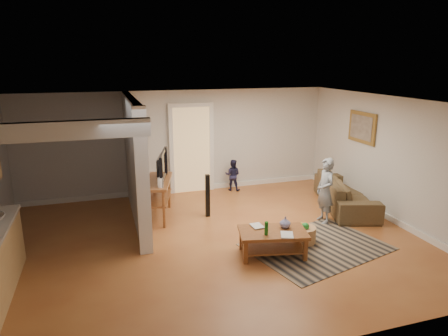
{
  "coord_description": "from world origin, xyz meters",
  "views": [
    {
      "loc": [
        -1.78,
        -6.4,
        3.17
      ],
      "look_at": [
        0.5,
        0.93,
        1.1
      ],
      "focal_mm": 32.0,
      "sensor_mm": 36.0,
      "label": 1
    }
  ],
  "objects_px": {
    "coffee_table": "(273,236)",
    "speaker_left": "(208,196)",
    "speaker_right": "(145,189)",
    "tv_console": "(159,184)",
    "child": "(323,222)",
    "sofa": "(344,207)",
    "toy_basket": "(303,234)",
    "toddler": "(233,190)"
  },
  "relations": [
    {
      "from": "sofa",
      "to": "speaker_left",
      "type": "distance_m",
      "value": 3.13
    },
    {
      "from": "coffee_table",
      "to": "tv_console",
      "type": "xyz_separation_m",
      "value": [
        -1.57,
        2.23,
        0.39
      ]
    },
    {
      "from": "coffee_table",
      "to": "toddler",
      "type": "xyz_separation_m",
      "value": [
        0.45,
        3.49,
        -0.34
      ]
    },
    {
      "from": "speaker_right",
      "to": "toy_basket",
      "type": "xyz_separation_m",
      "value": [
        2.55,
        -2.25,
        -0.39
      ]
    },
    {
      "from": "tv_console",
      "to": "speaker_left",
      "type": "bearing_deg",
      "value": 0.99
    },
    {
      "from": "speaker_left",
      "to": "child",
      "type": "bearing_deg",
      "value": -19.37
    },
    {
      "from": "coffee_table",
      "to": "toddler",
      "type": "distance_m",
      "value": 3.53
    },
    {
      "from": "sofa",
      "to": "speaker_right",
      "type": "xyz_separation_m",
      "value": [
        -4.3,
        0.91,
        0.56
      ]
    },
    {
      "from": "speaker_left",
      "to": "tv_console",
      "type": "bearing_deg",
      "value": 171.22
    },
    {
      "from": "child",
      "to": "toddler",
      "type": "height_order",
      "value": "child"
    },
    {
      "from": "coffee_table",
      "to": "speaker_left",
      "type": "xyz_separation_m",
      "value": [
        -0.61,
        1.99,
        0.11
      ]
    },
    {
      "from": "tv_console",
      "to": "speaker_left",
      "type": "height_order",
      "value": "tv_console"
    },
    {
      "from": "tv_console",
      "to": "child",
      "type": "bearing_deg",
      "value": -6.48
    },
    {
      "from": "tv_console",
      "to": "speaker_right",
      "type": "distance_m",
      "value": 0.43
    },
    {
      "from": "toy_basket",
      "to": "toddler",
      "type": "distance_m",
      "value": 3.23
    },
    {
      "from": "coffee_table",
      "to": "speaker_left",
      "type": "height_order",
      "value": "speaker_left"
    },
    {
      "from": "sofa",
      "to": "coffee_table",
      "type": "bearing_deg",
      "value": 140.45
    },
    {
      "from": "coffee_table",
      "to": "child",
      "type": "distance_m",
      "value": 1.89
    },
    {
      "from": "speaker_left",
      "to": "toddler",
      "type": "distance_m",
      "value": 1.89
    },
    {
      "from": "sofa",
      "to": "toddler",
      "type": "distance_m",
      "value": 2.75
    },
    {
      "from": "speaker_right",
      "to": "child",
      "type": "distance_m",
      "value": 3.76
    },
    {
      "from": "toy_basket",
      "to": "toddler",
      "type": "xyz_separation_m",
      "value": [
        -0.26,
        3.21,
        -0.16
      ]
    },
    {
      "from": "sofa",
      "to": "child",
      "type": "bearing_deg",
      "value": 141.38
    },
    {
      "from": "toy_basket",
      "to": "tv_console",
      "type": "bearing_deg",
      "value": 139.47
    },
    {
      "from": "tv_console",
      "to": "child",
      "type": "distance_m",
      "value": 3.45
    },
    {
      "from": "speaker_left",
      "to": "toddler",
      "type": "bearing_deg",
      "value": 60.02
    },
    {
      "from": "sofa",
      "to": "toy_basket",
      "type": "xyz_separation_m",
      "value": [
        -1.75,
        -1.34,
        0.16
      ]
    },
    {
      "from": "speaker_right",
      "to": "toy_basket",
      "type": "height_order",
      "value": "speaker_right"
    },
    {
      "from": "coffee_table",
      "to": "speaker_right",
      "type": "relative_size",
      "value": 1.1
    },
    {
      "from": "sofa",
      "to": "coffee_table",
      "type": "xyz_separation_m",
      "value": [
        -2.46,
        -1.61,
        0.34
      ]
    },
    {
      "from": "toy_basket",
      "to": "speaker_left",
      "type": "bearing_deg",
      "value": 127.55
    },
    {
      "from": "speaker_left",
      "to": "child",
      "type": "xyz_separation_m",
      "value": [
        2.17,
        -0.99,
        -0.45
      ]
    },
    {
      "from": "sofa",
      "to": "speaker_right",
      "type": "relative_size",
      "value": 2.04
    },
    {
      "from": "speaker_left",
      "to": "toddler",
      "type": "height_order",
      "value": "speaker_left"
    },
    {
      "from": "speaker_left",
      "to": "toy_basket",
      "type": "xyz_separation_m",
      "value": [
        1.32,
        -1.71,
        -0.29
      ]
    },
    {
      "from": "speaker_right",
      "to": "speaker_left",
      "type": "bearing_deg",
      "value": -28.0
    },
    {
      "from": "coffee_table",
      "to": "child",
      "type": "xyz_separation_m",
      "value": [
        1.56,
        1.0,
        -0.34
      ]
    },
    {
      "from": "sofa",
      "to": "speaker_left",
      "type": "bearing_deg",
      "value": 100.26
    },
    {
      "from": "speaker_left",
      "to": "toddler",
      "type": "relative_size",
      "value": 1.14
    },
    {
      "from": "speaker_right",
      "to": "coffee_table",
      "type": "bearing_deg",
      "value": -58.54
    },
    {
      "from": "speaker_left",
      "to": "toddler",
      "type": "xyz_separation_m",
      "value": [
        1.05,
        1.5,
        -0.45
      ]
    },
    {
      "from": "tv_console",
      "to": "speaker_right",
      "type": "xyz_separation_m",
      "value": [
        -0.26,
        0.29,
        -0.18
      ]
    }
  ]
}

